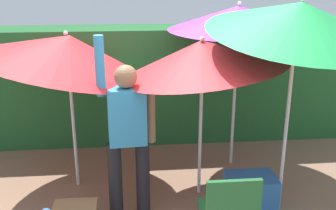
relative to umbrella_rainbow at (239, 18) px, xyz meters
name	(u,v)px	position (x,y,z in m)	size (l,w,h in m)	color
hedge_row	(157,84)	(-0.91, 0.99, -1.05)	(8.00, 0.70, 1.66)	#23602D
umbrella_rainbow	(239,18)	(0.00, 0.00, 0.00)	(1.69, 1.69, 2.08)	silver
umbrella_orange	(67,51)	(-1.96, -0.35, -0.29)	(2.04, 2.01, 2.03)	silver
umbrella_yellow	(202,56)	(-0.56, -0.72, -0.29)	(1.78, 1.75, 1.90)	silver
umbrella_navy	(299,19)	(0.28, -1.08, 0.12)	(1.75, 1.75, 2.33)	silver
person_vendor	(127,132)	(-1.34, -1.08, -0.95)	(0.56, 0.25, 1.88)	black
cooler_box	(250,192)	(-0.05, -1.04, -1.70)	(0.52, 0.37, 0.36)	#2D6BB7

